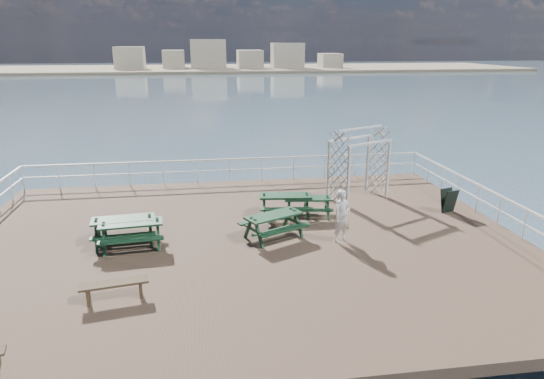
{
  "coord_description": "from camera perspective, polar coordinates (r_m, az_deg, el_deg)",
  "views": [
    {
      "loc": [
        -1.25,
        -14.44,
        6.13
      ],
      "look_at": [
        1.18,
        1.81,
        1.1
      ],
      "focal_mm": 32.0,
      "sensor_mm": 36.0,
      "label": 1
    }
  ],
  "objects": [
    {
      "name": "ground",
      "position": [
        15.8,
        -3.28,
        -6.43
      ],
      "size": [
        18.0,
        14.0,
        0.3
      ],
      "primitive_type": "cube",
      "color": "brown",
      "rests_on": "ground"
    },
    {
      "name": "sandwich_board",
      "position": [
        19.21,
        20.07,
        -1.28
      ],
      "size": [
        0.64,
        0.55,
        0.91
      ],
      "rotation": [
        0.0,
        0.0,
        0.27
      ],
      "color": "black",
      "rests_on": "ground"
    },
    {
      "name": "person",
      "position": [
        15.43,
        8.24,
        -3.15
      ],
      "size": [
        0.74,
        0.63,
        1.71
      ],
      "primitive_type": "imported",
      "rotation": [
        0.0,
        0.0,
        0.41
      ],
      "color": "silver",
      "rests_on": "ground"
    },
    {
      "name": "railing",
      "position": [
        17.84,
        -4.34,
        -0.17
      ],
      "size": [
        17.77,
        13.76,
        1.1
      ],
      "color": "silver",
      "rests_on": "ground"
    },
    {
      "name": "picnic_table_a",
      "position": [
        15.97,
        -17.05,
        -4.03
      ],
      "size": [
        2.07,
        1.74,
        0.94
      ],
      "rotation": [
        0.0,
        0.0,
        0.1
      ],
      "color": "#133418",
      "rests_on": "ground"
    },
    {
      "name": "flat_bench_near",
      "position": [
        12.76,
        -18.07,
        -10.81
      ],
      "size": [
        1.69,
        0.66,
        0.47
      ],
      "rotation": [
        0.0,
        0.0,
        0.17
      ],
      "color": "#4F3C28",
      "rests_on": "ground"
    },
    {
      "name": "trellis_arbor",
      "position": [
        19.81,
        10.17,
        2.6
      ],
      "size": [
        2.64,
        2.11,
        2.9
      ],
      "rotation": [
        0.0,
        0.0,
        0.44
      ],
      "color": "silver",
      "rests_on": "ground"
    },
    {
      "name": "picnic_table_c",
      "position": [
        17.67,
        1.57,
        -1.3
      ],
      "size": [
        2.01,
        1.69,
        0.91
      ],
      "rotation": [
        0.0,
        0.0,
        -0.11
      ],
      "color": "#133418",
      "rests_on": "ground"
    },
    {
      "name": "picnic_table_e",
      "position": [
        15.69,
        0.18,
        -3.71
      ],
      "size": [
        2.33,
        2.16,
        0.9
      ],
      "rotation": [
        0.0,
        0.0,
        0.46
      ],
      "color": "#133418",
      "rests_on": "ground"
    },
    {
      "name": "picnic_table_b",
      "position": [
        17.68,
        4.28,
        -1.53
      ],
      "size": [
        1.83,
        1.55,
        0.81
      ],
      "rotation": [
        0.0,
        0.0,
        -0.13
      ],
      "color": "#133418",
      "rests_on": "ground"
    },
    {
      "name": "sea_backdrop",
      "position": [
        149.3,
        -3.32,
        14.43
      ],
      "size": [
        300.0,
        300.0,
        9.2
      ],
      "color": "#3C5065",
      "rests_on": "ground"
    },
    {
      "name": "picnic_table_d",
      "position": [
        15.59,
        -16.23,
        -4.49
      ],
      "size": [
        2.05,
        1.71,
        0.93
      ],
      "rotation": [
        0.0,
        0.0,
        0.09
      ],
      "color": "#133418",
      "rests_on": "ground"
    }
  ]
}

